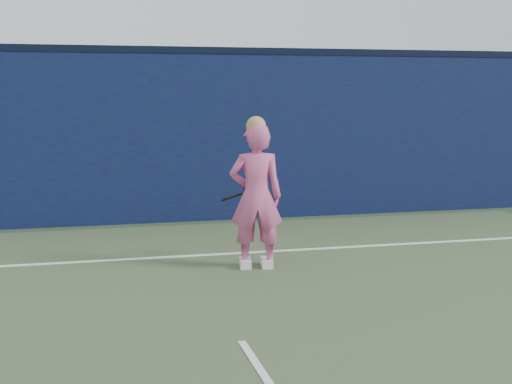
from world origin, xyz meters
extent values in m
cube|color=#0D0E3C|center=(0.00, 6.50, 1.25)|extent=(24.00, 0.40, 2.50)
cube|color=black|center=(0.00, 6.50, 2.55)|extent=(24.00, 0.42, 0.10)
imported|color=#DC5590|center=(0.69, 3.31, 0.80)|extent=(0.64, 0.47, 1.60)
sphere|color=tan|center=(0.69, 3.31, 1.57)|extent=(0.22, 0.22, 0.22)
cube|color=white|center=(0.81, 3.29, 0.05)|extent=(0.16, 0.30, 0.10)
cube|color=white|center=(0.57, 3.33, 0.05)|extent=(0.16, 0.30, 0.10)
torus|color=black|center=(0.78, 3.76, 0.80)|extent=(0.29, 0.11, 0.28)
torus|color=gold|center=(0.78, 3.76, 0.80)|extent=(0.23, 0.08, 0.23)
cylinder|color=beige|center=(0.78, 3.76, 0.80)|extent=(0.23, 0.07, 0.23)
cylinder|color=black|center=(0.57, 3.79, 0.75)|extent=(0.26, 0.04, 0.09)
cylinder|color=black|center=(0.45, 3.80, 0.71)|extent=(0.12, 0.04, 0.06)
cube|color=white|center=(0.00, 4.00, 0.01)|extent=(11.00, 0.08, 0.01)
camera|label=1|loc=(-1.18, -4.21, 1.94)|focal=50.00mm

